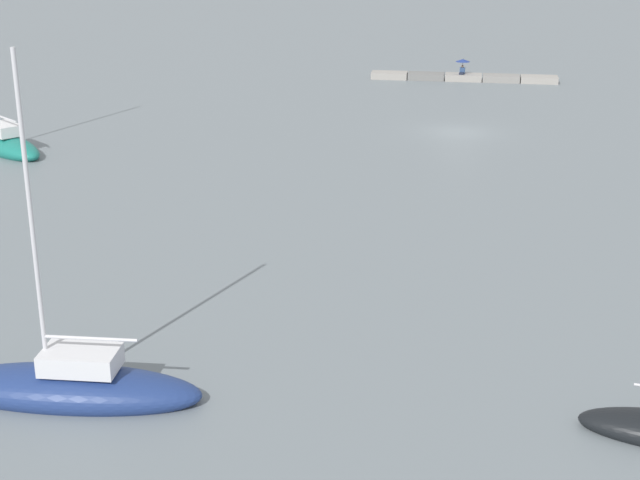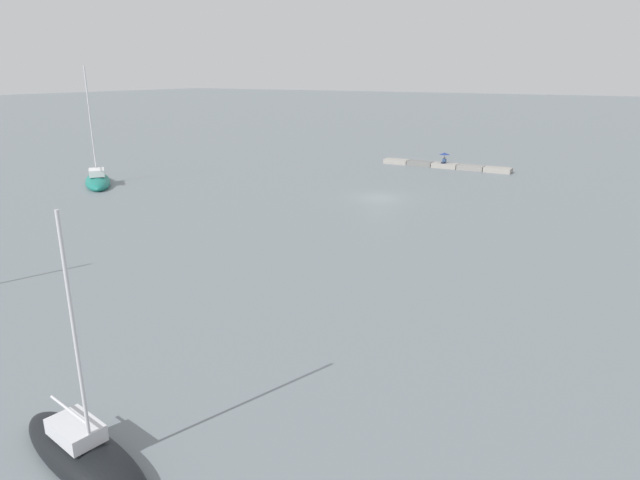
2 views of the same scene
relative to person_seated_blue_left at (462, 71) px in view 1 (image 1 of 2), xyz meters
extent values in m
plane|color=slate|center=(-0.12, 18.19, -0.79)|extent=(500.00, 500.00, 0.00)
cube|color=gray|center=(-6.12, -0.10, -0.52)|extent=(2.92, 1.52, 0.54)
cube|color=gray|center=(-3.12, -0.10, -0.52)|extent=(2.92, 1.52, 0.54)
cube|color=gray|center=(-0.12, -0.10, -0.52)|extent=(2.92, 1.52, 0.54)
cube|color=slate|center=(2.88, -0.10, -0.52)|extent=(2.92, 1.52, 0.54)
cube|color=gray|center=(5.88, -0.10, -0.52)|extent=(2.92, 1.52, 0.54)
cube|color=#1E2333|center=(0.03, 0.19, -0.17)|extent=(0.42, 0.47, 0.16)
cube|color=navy|center=(-0.01, -0.08, 0.01)|extent=(0.43, 0.28, 0.52)
sphere|color=tan|center=(-0.01, -0.08, 0.37)|extent=(0.22, 0.22, 0.22)
cylinder|color=black|center=(-0.01, -0.01, 0.27)|extent=(0.02, 0.02, 1.05)
cone|color=navy|center=(-0.01, -0.01, 0.85)|extent=(1.16, 1.16, 0.20)
sphere|color=black|center=(-0.01, -0.01, 0.98)|extent=(0.05, 0.05, 0.05)
ellipsoid|color=navy|center=(10.43, 54.19, -0.51)|extent=(8.04, 2.68, 1.36)
cube|color=silver|center=(10.03, 54.17, 0.48)|extent=(2.29, 1.48, 0.62)
cylinder|color=silver|center=(11.06, 54.22, 4.83)|extent=(0.14, 0.14, 9.32)
cylinder|color=silver|center=(9.68, 54.15, 1.19)|extent=(2.78, 0.25, 0.10)
ellipsoid|color=#197266|center=(26.22, 26.83, -0.51)|extent=(7.77, 6.74, 1.38)
cube|color=white|center=(25.90, 27.08, 0.50)|extent=(2.63, 2.47, 0.63)
cylinder|color=silver|center=(25.61, 27.30, 1.22)|extent=(2.29, 1.81, 0.10)
camera|label=1|loc=(-0.76, 77.61, 13.13)|focal=53.48mm
camera|label=2|loc=(-19.50, 61.73, 9.84)|focal=30.82mm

